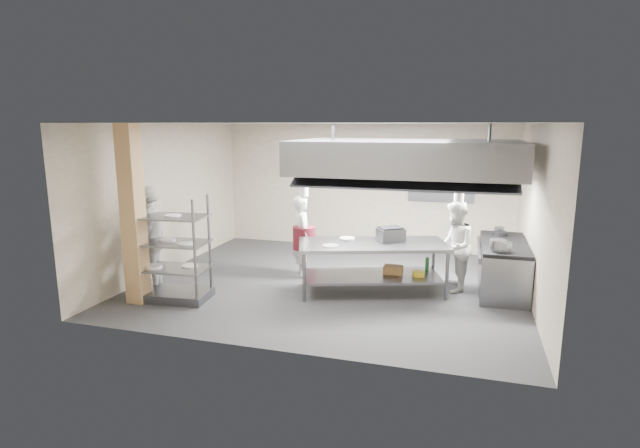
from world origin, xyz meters
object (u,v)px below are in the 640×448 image
(island, at_px, (372,268))
(chef_head, at_px, (303,236))
(chef_line, at_px, (455,246))
(pass_rack, at_px, (172,248))
(cooking_range, at_px, (503,268))
(griddle, at_px, (391,234))
(chef_plating, at_px, (152,239))
(stockpot, at_px, (498,245))

(island, height_order, chef_head, chef_head)
(chef_head, relative_size, chef_line, 0.99)
(pass_rack, relative_size, chef_head, 1.12)
(island, xyz_separation_m, pass_rack, (-3.21, -1.34, 0.45))
(cooking_range, distance_m, chef_line, 0.98)
(island, distance_m, griddle, 0.69)
(island, bearing_deg, griddle, 29.54)
(chef_head, height_order, griddle, chef_head)
(chef_line, bearing_deg, chef_plating, -76.41)
(chef_line, height_order, stockpot, chef_line)
(chef_head, bearing_deg, cooking_range, -115.27)
(pass_rack, xyz_separation_m, chef_head, (1.70, 1.93, -0.09))
(cooking_range, height_order, chef_line, chef_line)
(island, distance_m, chef_head, 1.66)
(chef_line, xyz_separation_m, stockpot, (0.71, -0.44, 0.17))
(griddle, bearing_deg, pass_rack, 172.51)
(stockpot, bearing_deg, chef_line, 148.49)
(pass_rack, relative_size, griddle, 4.02)
(griddle, bearing_deg, chef_head, 138.20)
(chef_head, bearing_deg, chef_line, -119.29)
(island, distance_m, chef_plating, 3.99)
(pass_rack, xyz_separation_m, chef_plating, (-0.61, 0.32, 0.05))
(stockpot, bearing_deg, griddle, 173.39)
(cooking_range, height_order, chef_head, chef_head)
(chef_line, bearing_deg, stockpot, 55.56)
(chef_head, xyz_separation_m, griddle, (1.79, -0.29, 0.21))
(chef_plating, height_order, griddle, chef_plating)
(pass_rack, relative_size, chef_line, 1.10)
(pass_rack, xyz_separation_m, griddle, (3.49, 1.64, 0.12))
(pass_rack, xyz_separation_m, stockpot, (5.32, 1.43, 0.09))
(pass_rack, distance_m, cooking_range, 5.88)
(chef_head, bearing_deg, stockpot, -125.88)
(cooking_range, bearing_deg, island, -161.19)
(cooking_range, relative_size, chef_plating, 1.04)
(chef_head, relative_size, griddle, 3.60)
(cooking_range, bearing_deg, chef_head, -177.21)
(cooking_range, relative_size, stockpot, 7.25)
(island, height_order, stockpot, stockpot)
(pass_rack, distance_m, chef_plating, 0.69)
(cooking_range, bearing_deg, griddle, -166.70)
(pass_rack, bearing_deg, cooking_range, 15.31)
(pass_rack, xyz_separation_m, chef_line, (4.61, 1.87, -0.08))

